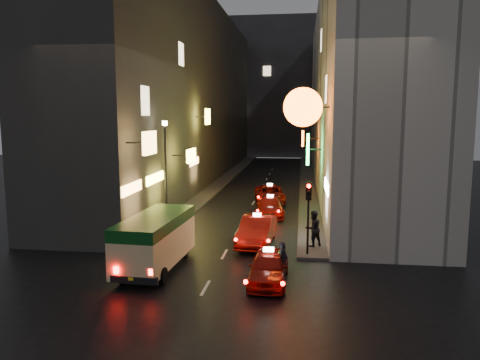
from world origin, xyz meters
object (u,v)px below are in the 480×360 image
at_px(taxi_near, 268,264).
at_px(pedestrian_crossing, 283,259).
at_px(lamp_post, 166,167).
at_px(minibus, 156,236).
at_px(traffic_light, 308,202).

relative_size(taxi_near, pedestrian_crossing, 2.63).
bearing_deg(lamp_post, taxi_near, -50.71).
bearing_deg(pedestrian_crossing, taxi_near, 138.30).
bearing_deg(minibus, lamp_post, 102.74).
xyz_separation_m(traffic_light, lamp_post, (-8.20, 4.53, 1.04)).
distance_m(pedestrian_crossing, lamp_post, 10.91).
bearing_deg(traffic_light, minibus, -158.89).
xyz_separation_m(pedestrian_crossing, traffic_light, (1.03, 3.19, 1.79)).
bearing_deg(traffic_light, pedestrian_crossing, -107.84).
xyz_separation_m(taxi_near, pedestrian_crossing, (0.57, 0.35, 0.15)).
relative_size(minibus, traffic_light, 1.62).
bearing_deg(lamp_post, pedestrian_crossing, -47.07).
xyz_separation_m(minibus, lamp_post, (-1.60, 7.08, 2.21)).
bearing_deg(traffic_light, taxi_near, -114.32).
bearing_deg(lamp_post, minibus, -77.26).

